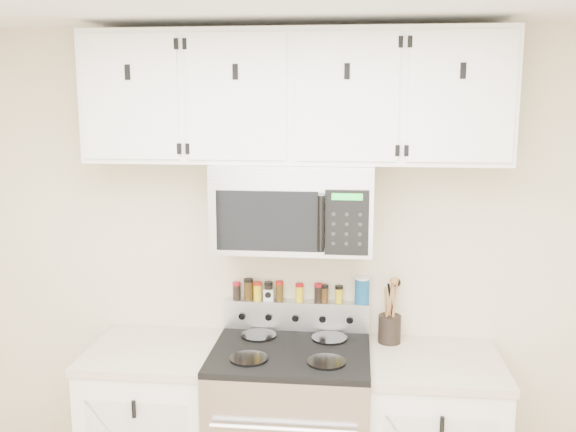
% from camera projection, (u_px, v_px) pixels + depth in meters
% --- Properties ---
extents(back_wall, '(3.50, 0.01, 2.50)m').
position_uv_depth(back_wall, '(297.00, 272.00, 3.36)').
color(back_wall, '#C4B693').
rests_on(back_wall, floor).
extents(base_cabinet_left, '(0.64, 0.62, 0.92)m').
position_uv_depth(base_cabinet_left, '(158.00, 432.00, 3.29)').
color(base_cabinet_left, white).
rests_on(base_cabinet_left, floor).
extents(microwave, '(0.76, 0.44, 0.42)m').
position_uv_depth(microwave, '(294.00, 206.00, 3.11)').
color(microwave, '#9E9EA3').
rests_on(microwave, back_wall).
extents(upper_cabinets, '(2.00, 0.35, 0.62)m').
position_uv_depth(upper_cabinets, '(294.00, 97.00, 3.04)').
color(upper_cabinets, white).
rests_on(upper_cabinets, back_wall).
extents(utensil_crock, '(0.11, 0.11, 0.33)m').
position_uv_depth(utensil_crock, '(390.00, 327.00, 3.25)').
color(utensil_crock, black).
rests_on(utensil_crock, base_cabinet_right).
extents(kitchen_timer, '(0.05, 0.04, 0.06)m').
position_uv_depth(kitchen_timer, '(269.00, 294.00, 3.36)').
color(kitchen_timer, silver).
rests_on(kitchen_timer, range).
extents(salt_canister, '(0.08, 0.08, 0.14)m').
position_uv_depth(salt_canister, '(362.00, 290.00, 3.30)').
color(salt_canister, navy).
rests_on(salt_canister, range).
extents(spice_jar_0, '(0.04, 0.04, 0.09)m').
position_uv_depth(spice_jar_0, '(237.00, 291.00, 3.38)').
color(spice_jar_0, black).
rests_on(spice_jar_0, range).
extents(spice_jar_1, '(0.05, 0.05, 0.11)m').
position_uv_depth(spice_jar_1, '(248.00, 289.00, 3.37)').
color(spice_jar_1, '#3B290E').
rests_on(spice_jar_1, range).
extents(spice_jar_2, '(0.05, 0.05, 0.10)m').
position_uv_depth(spice_jar_2, '(258.00, 291.00, 3.37)').
color(spice_jar_2, gold).
rests_on(spice_jar_2, range).
extents(spice_jar_3, '(0.04, 0.04, 0.10)m').
position_uv_depth(spice_jar_3, '(269.00, 291.00, 3.36)').
color(spice_jar_3, black).
rests_on(spice_jar_3, range).
extents(spice_jar_4, '(0.04, 0.04, 0.10)m').
position_uv_depth(spice_jar_4, '(279.00, 291.00, 3.35)').
color(spice_jar_4, '#412F0F').
rests_on(spice_jar_4, range).
extents(spice_jar_5, '(0.04, 0.04, 0.10)m').
position_uv_depth(spice_jar_5, '(300.00, 292.00, 3.34)').
color(spice_jar_5, gold).
rests_on(spice_jar_5, range).
extents(spice_jar_6, '(0.05, 0.05, 0.10)m').
position_uv_depth(spice_jar_6, '(318.00, 293.00, 3.33)').
color(spice_jar_6, black).
rests_on(spice_jar_6, range).
extents(spice_jar_7, '(0.04, 0.04, 0.09)m').
position_uv_depth(spice_jar_7, '(325.00, 293.00, 3.33)').
color(spice_jar_7, '#452C10').
rests_on(spice_jar_7, range).
extents(spice_jar_8, '(0.04, 0.04, 0.09)m').
position_uv_depth(spice_jar_8, '(339.00, 294.00, 3.32)').
color(spice_jar_8, gold).
rests_on(spice_jar_8, range).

